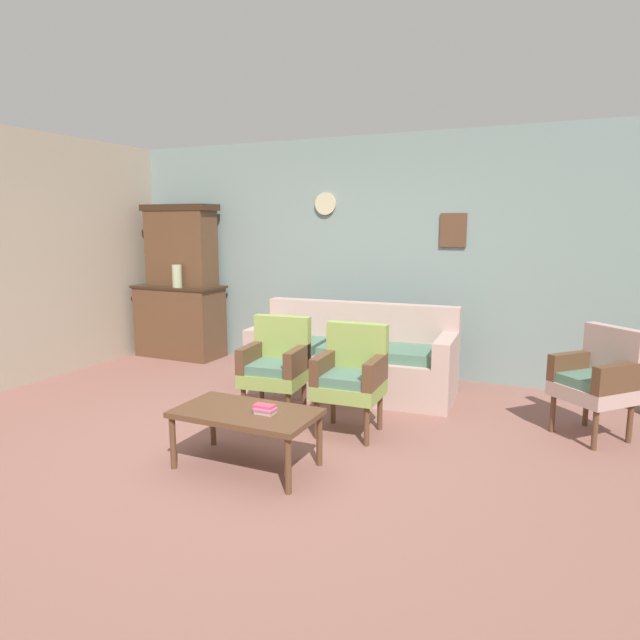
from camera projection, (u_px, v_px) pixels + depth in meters
ground_plane at (260, 448)px, 4.35m from camera, size 7.68×7.68×0.00m
wall_back_with_decor at (375, 256)px, 6.48m from camera, size 6.40×0.09×2.70m
side_cabinet at (180, 321)px, 7.33m from camera, size 1.16×0.55×0.93m
cabinet_upper_hutch at (181, 245)px, 7.23m from camera, size 0.99×0.38×1.03m
vase_on_cabinet at (177, 276)px, 7.01m from camera, size 0.12×0.12×0.28m
floral_couch at (353, 361)px, 5.76m from camera, size 2.11×0.94×0.90m
armchair_row_middle at (276, 363)px, 4.97m from camera, size 0.57×0.54×0.90m
armchair_near_couch_end at (351, 374)px, 4.61m from camera, size 0.54×0.52×0.90m
wingback_chair_by_fireplace at (598, 377)px, 4.52m from camera, size 0.71×0.71×0.90m
coffee_table at (246, 416)px, 3.96m from camera, size 1.00×0.56×0.42m
book_stack_on_table at (265, 409)px, 3.88m from camera, size 0.16×0.10×0.06m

